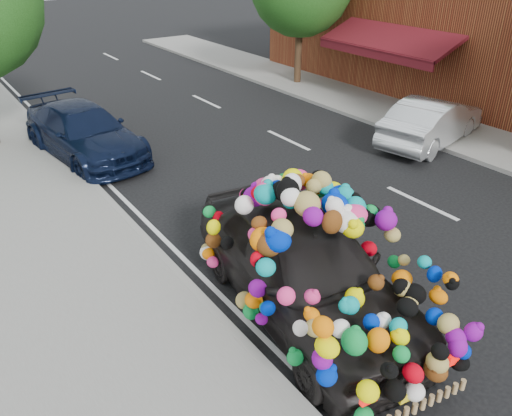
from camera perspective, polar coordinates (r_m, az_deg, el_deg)
The scene contains 8 objects.
ground at distance 9.83m, azimuth 5.18°, elevation -5.03°, with size 100.00×100.00×0.00m, color black.
sidewalk at distance 8.25m, azimuth -19.28°, elevation -13.86°, with size 4.00×60.00×0.12m, color gray.
kerb at distance 8.72m, azimuth -6.97°, elevation -9.52°, with size 0.15×60.00×0.13m, color gray.
footpath_far at distance 17.26m, azimuth 20.21°, elevation 8.63°, with size 3.00×40.00×0.12m, color gray.
lane_markings at distance 12.18m, azimuth 18.36°, elevation 0.57°, with size 6.00×50.00×0.01m, color silver, non-canonical shape.
plush_art_car at distance 7.76m, azimuth 5.67°, elevation -4.46°, with size 3.02×5.39×2.33m.
navy_sedan at distance 14.72m, azimuth -19.06°, elevation 8.21°, with size 1.95×4.81×1.39m, color black.
silver_hatchback at distance 15.71m, azimuth 19.45°, elevation 9.33°, with size 1.45×4.16×1.37m, color silver.
Camera 1 is at (-5.40, -6.20, 5.39)m, focal length 35.00 mm.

